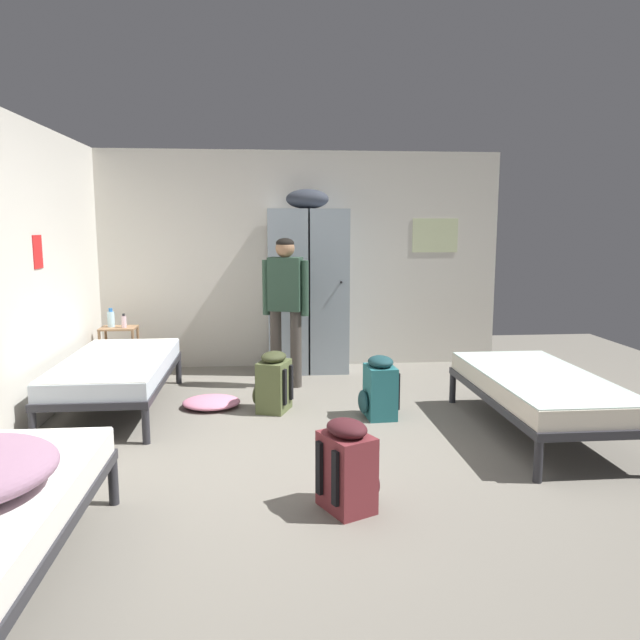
{
  "coord_description": "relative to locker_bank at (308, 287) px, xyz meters",
  "views": [
    {
      "loc": [
        -0.42,
        -4.34,
        1.67
      ],
      "look_at": [
        0.0,
        0.29,
        0.95
      ],
      "focal_mm": 34.38,
      "sensor_mm": 36.0,
      "label": 1
    }
  ],
  "objects": [
    {
      "name": "ground_plane",
      "position": [
        -0.07,
        -2.6,
        -0.97
      ],
      "size": [
        9.21,
        9.21,
        0.0
      ],
      "primitive_type": "plane",
      "color": "slate"
    },
    {
      "name": "room_backdrop",
      "position": [
        -1.35,
        -1.28,
        0.29
      ],
      "size": [
        4.75,
        5.82,
        2.52
      ],
      "color": "beige",
      "rests_on": "ground_plane"
    },
    {
      "name": "locker_bank",
      "position": [
        0.0,
        0.0,
        0.0
      ],
      "size": [
        0.9,
        0.55,
        2.07
      ],
      "color": "#8C99A3",
      "rests_on": "ground_plane"
    },
    {
      "name": "shelf_unit",
      "position": [
        -2.09,
        -0.18,
        -0.62
      ],
      "size": [
        0.38,
        0.3,
        0.57
      ],
      "color": "#99704C",
      "rests_on": "ground_plane"
    },
    {
      "name": "bed_left_rear",
      "position": [
        -1.84,
        -1.39,
        -0.59
      ],
      "size": [
        0.9,
        1.9,
        0.49
      ],
      "color": "#28282D",
      "rests_on": "ground_plane"
    },
    {
      "name": "bed_right",
      "position": [
        1.7,
        -2.35,
        -0.59
      ],
      "size": [
        0.9,
        1.9,
        0.49
      ],
      "color": "#28282D",
      "rests_on": "ground_plane"
    },
    {
      "name": "person_traveler",
      "position": [
        -0.28,
        -0.69,
        -0.04
      ],
      "size": [
        0.47,
        0.28,
        1.54
      ],
      "color": "#3D3833",
      "rests_on": "ground_plane"
    },
    {
      "name": "water_bottle",
      "position": [
        -2.17,
        -0.16,
        -0.31
      ],
      "size": [
        0.08,
        0.08,
        0.21
      ],
      "color": "#B2DBEA",
      "rests_on": "shelf_unit"
    },
    {
      "name": "lotion_bottle",
      "position": [
        -2.02,
        -0.22,
        -0.33
      ],
      "size": [
        0.05,
        0.05,
        0.15
      ],
      "color": "beige",
      "rests_on": "shelf_unit"
    },
    {
      "name": "backpack_teal",
      "position": [
        0.49,
        -1.82,
        -0.71
      ],
      "size": [
        0.35,
        0.34,
        0.55
      ],
      "color": "#23666B",
      "rests_on": "ground_plane"
    },
    {
      "name": "backpack_maroon",
      "position": [
        -0.01,
        -3.53,
        -0.71
      ],
      "size": [
        0.4,
        0.39,
        0.55
      ],
      "color": "maroon",
      "rests_on": "ground_plane"
    },
    {
      "name": "backpack_olive",
      "position": [
        -0.43,
        -1.54,
        -0.71
      ],
      "size": [
        0.4,
        0.39,
        0.55
      ],
      "color": "#566038",
      "rests_on": "ground_plane"
    },
    {
      "name": "clothes_pile_pink",
      "position": [
        -1.0,
        -1.38,
        -0.92
      ],
      "size": [
        0.53,
        0.47,
        0.1
      ],
      "color": "pink",
      "rests_on": "ground_plane"
    }
  ]
}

